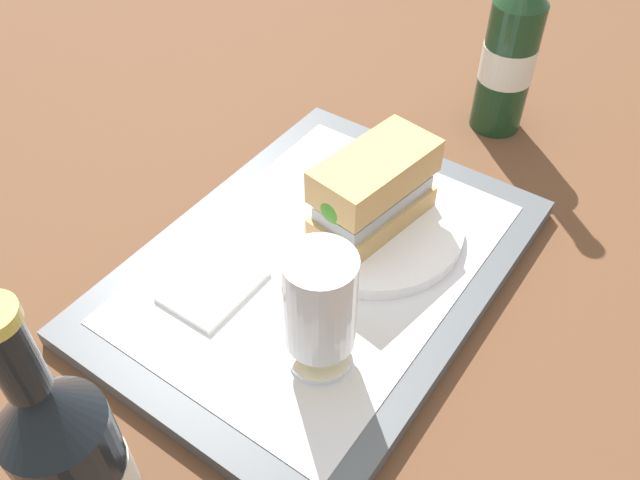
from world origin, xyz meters
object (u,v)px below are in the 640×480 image
object	(u,v)px
beer_bottle	(79,473)
beer_glass	(320,308)
sandwich	(372,191)
second_bottle	(510,52)
plate	(371,226)

from	to	relation	value
beer_bottle	beer_glass	bearing A→B (deg)	168.50
sandwich	second_bottle	world-z (taller)	second_bottle
plate	beer_glass	xyz separation A→B (m)	(0.16, 0.05, 0.06)
plate	sandwich	bearing A→B (deg)	-9.06
plate	sandwich	distance (m)	0.05
sandwich	beer_glass	size ratio (longest dim) A/B	1.11
plate	sandwich	size ratio (longest dim) A/B	1.37
plate	second_bottle	size ratio (longest dim) A/B	0.71
plate	second_bottle	world-z (taller)	second_bottle
beer_glass	second_bottle	bearing A→B (deg)	-175.77
beer_bottle	sandwich	bearing A→B (deg)	-178.92
plate	beer_bottle	size ratio (longest dim) A/B	0.71
plate	second_bottle	distance (m)	0.29
plate	beer_glass	bearing A→B (deg)	16.59
beer_bottle	second_bottle	distance (m)	0.65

